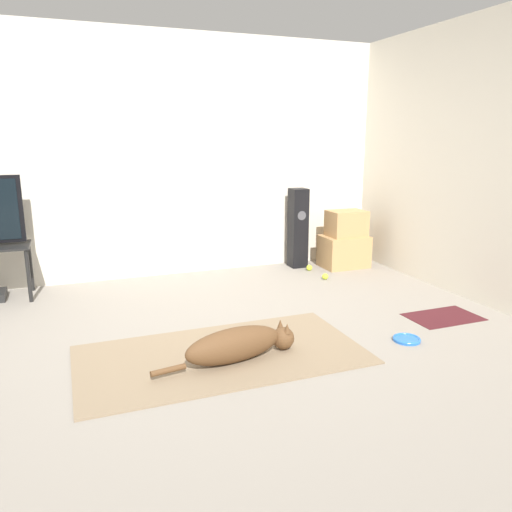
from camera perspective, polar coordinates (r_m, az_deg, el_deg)
The scene contains 12 objects.
ground_plane at distance 3.70m, azimuth -5.11°, elevation -10.29°, with size 12.00×12.00×0.00m, color gray.
wall_back at distance 5.45m, azimuth -11.66°, elevation 10.97°, with size 8.00×0.06×2.55m.
wall_right at distance 4.80m, azimuth 26.36°, elevation 9.56°, with size 0.06×8.00×2.55m.
area_rug at distance 3.56m, azimuth -3.95°, elevation -11.18°, with size 1.98×1.05×0.01m.
dog at distance 3.42m, azimuth -1.91°, elevation -10.05°, with size 1.05×0.32×0.24m.
frisbee at distance 3.95m, azimuth 16.84°, elevation -9.09°, with size 0.21×0.21×0.03m.
cardboard_box_lower at distance 5.91m, azimuth 10.00°, elevation 0.53°, with size 0.52×0.38×0.37m.
cardboard_box_upper at distance 5.85m, azimuth 10.31°, elevation 3.68°, with size 0.42×0.31×0.30m.
floor_speaker at distance 5.80m, azimuth 4.81°, elevation 3.20°, with size 0.19×0.19×0.92m.
tennis_ball_by_boxes at distance 5.72m, azimuth 6.11°, elevation -1.34°, with size 0.07×0.07×0.07m.
tennis_ball_near_speaker at distance 5.39m, azimuth 7.91°, elevation -2.33°, with size 0.07×0.07×0.07m.
door_mat at distance 4.54m, azimuth 20.62°, elevation -6.52°, with size 0.61×0.39×0.01m.
Camera 1 is at (-0.91, -3.26, 1.49)m, focal length 35.00 mm.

